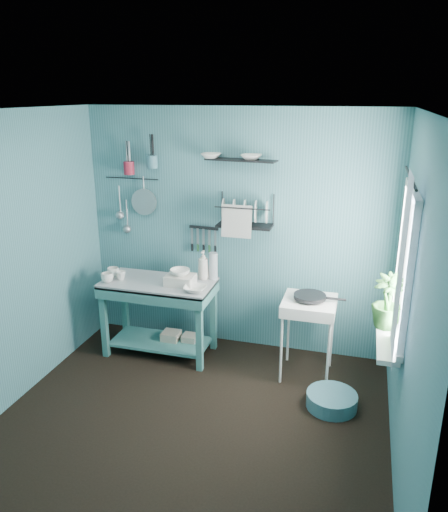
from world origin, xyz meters
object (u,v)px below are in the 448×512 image
(mug_right, at_px, (113,272))
(potted_plant, at_px, (388,301))
(utensil_cup_magenta, at_px, (129,168))
(work_counter, at_px, (160,317))
(mug_left, at_px, (107,278))
(floor_basin, at_px, (332,400))
(wash_tub, at_px, (180,280))
(water_bottle, at_px, (213,266))
(storage_tin_large, at_px, (171,341))
(colander, at_px, (144,202))
(soap_bottle, at_px, (203,265))
(mug_mid, at_px, (121,275))
(dish_rack, at_px, (245,211))
(storage_tin_small, at_px, (190,343))
(frying_pan, at_px, (310,296))
(utensil_cup_teal, at_px, (152,162))
(hotplate_stand, at_px, (307,338))

(mug_right, bearing_deg, potted_plant, -10.72)
(potted_plant, bearing_deg, utensil_cup_magenta, 161.39)
(work_counter, distance_m, mug_left, 0.68)
(potted_plant, relative_size, floor_basin, 1.01)
(wash_tub, bearing_deg, work_counter, 175.43)
(water_bottle, height_order, storage_tin_large, water_bottle)
(colander, bearing_deg, utensil_cup_magenta, -167.65)
(mug_left, distance_m, utensil_cup_magenta, 1.16)
(mug_left, distance_m, soap_bottle, 0.97)
(mug_right, bearing_deg, water_bottle, 12.17)
(mug_mid, distance_m, dish_rack, 1.42)
(mug_mid, relative_size, soap_bottle, 0.33)
(colander, bearing_deg, wash_tub, -37.70)
(mug_mid, distance_m, mug_right, 0.13)
(colander, relative_size, storage_tin_large, 1.27)
(storage_tin_small, bearing_deg, frying_pan, -4.63)
(mug_left, bearing_deg, mug_mid, 45.00)
(dish_rack, bearing_deg, storage_tin_large, -168.60)
(mug_mid, relative_size, utensil_cup_magenta, 0.77)
(dish_rack, bearing_deg, frying_pan, -35.37)
(soap_bottle, height_order, frying_pan, soap_bottle)
(mug_left, height_order, mug_mid, mug_left)
(frying_pan, distance_m, storage_tin_small, 1.43)
(potted_plant, bearing_deg, water_bottle, 156.40)
(mug_left, xyz_separation_m, potted_plant, (2.67, -0.35, 0.20))
(utensil_cup_magenta, bearing_deg, storage_tin_large, -31.19)
(floor_basin, bearing_deg, potted_plant, -1.27)
(potted_plant, bearing_deg, wash_tub, 165.85)
(potted_plant, height_order, storage_tin_small, potted_plant)
(mug_right, bearing_deg, mug_mid, -26.57)
(wash_tub, relative_size, water_bottle, 1.00)
(work_counter, distance_m, water_bottle, 0.78)
(mug_right, bearing_deg, utensil_cup_teal, 48.81)
(utensil_cup_magenta, distance_m, storage_tin_large, 1.87)
(water_bottle, distance_m, utensil_cup_magenta, 1.35)
(mug_right, height_order, water_bottle, water_bottle)
(mug_right, height_order, soap_bottle, soap_bottle)
(water_bottle, xyz_separation_m, hotplate_stand, (1.01, -0.24, -0.55))
(storage_tin_small, relative_size, floor_basin, 0.45)
(frying_pan, height_order, utensil_cup_teal, utensil_cup_teal)
(soap_bottle, relative_size, hotplate_stand, 0.38)
(dish_rack, distance_m, utensil_cup_teal, 1.08)
(mug_mid, xyz_separation_m, storage_tin_small, (0.68, 0.14, -0.75))
(hotplate_stand, relative_size, storage_tin_small, 3.92)
(dish_rack, height_order, utensil_cup_magenta, utensil_cup_magenta)
(floor_basin, bearing_deg, dish_rack, 140.42)
(mug_left, xyz_separation_m, wash_tub, (0.73, 0.14, 0.00))
(mug_left, xyz_separation_m, soap_bottle, (0.90, 0.36, 0.10))
(utensil_cup_magenta, xyz_separation_m, potted_plant, (2.62, -0.88, -0.82))
(colander, relative_size, potted_plant, 0.63)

